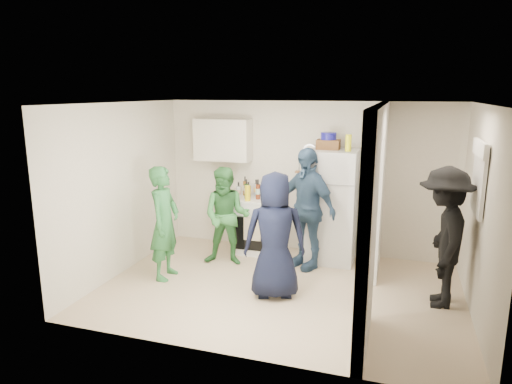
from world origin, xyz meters
TOP-DOWN VIEW (x-y plane):
  - floor at (0.00, 0.00)m, footprint 4.80×4.80m
  - wall_back at (0.00, 1.70)m, footprint 4.80×0.00m
  - wall_front at (0.00, -1.70)m, footprint 4.80×0.00m
  - wall_left at (-2.40, 0.00)m, footprint 0.00×3.40m
  - wall_right at (2.40, 0.00)m, footprint 0.00×3.40m
  - ceiling at (0.00, 0.00)m, footprint 4.80×4.80m
  - partition_pier_back at (1.20, 1.10)m, footprint 0.12×1.20m
  - partition_pier_front at (1.20, -1.10)m, footprint 0.12×1.20m
  - partition_header at (1.20, 0.00)m, footprint 0.12×1.00m
  - stove at (-0.72, 1.37)m, footprint 0.77×0.64m
  - upper_cabinet at (-1.40, 1.52)m, footprint 0.95×0.34m
  - fridge at (0.50, 1.34)m, footprint 0.73×0.71m
  - wicker_basket at (0.40, 1.39)m, footprint 0.35×0.25m
  - blue_bowl at (0.40, 1.39)m, footprint 0.24×0.24m
  - yellow_cup_stack_top at (0.72, 1.24)m, footprint 0.09×0.09m
  - wall_clock at (0.05, 1.68)m, footprint 0.22×0.02m
  - spice_shelf at (0.00, 1.65)m, footprint 0.35×0.08m
  - nook_window at (2.38, 0.20)m, footprint 0.03×0.70m
  - nook_window_frame at (2.36, 0.20)m, footprint 0.04×0.76m
  - nook_valance at (2.34, 0.20)m, footprint 0.04×0.82m
  - yellow_cup_stack_stove at (-0.84, 1.15)m, footprint 0.09×0.09m
  - red_cup at (-0.50, 1.17)m, footprint 0.09×0.09m
  - person_green_left at (-1.68, -0.07)m, footprint 0.42×0.61m
  - person_green_center at (-1.03, 0.69)m, footprint 0.82×0.68m
  - person_denim at (0.16, 0.95)m, footprint 1.16×0.95m
  - person_navy at (-0.01, -0.20)m, footprint 0.94×0.77m
  - person_nook at (2.04, 0.20)m, footprint 0.68×1.16m
  - bottle_a at (-1.01, 1.51)m, footprint 0.06×0.06m
  - bottle_b at (-0.91, 1.30)m, footprint 0.07×0.07m
  - bottle_c at (-0.82, 1.52)m, footprint 0.08×0.08m
  - bottle_d at (-0.71, 1.31)m, footprint 0.07×0.07m
  - bottle_e at (-0.64, 1.57)m, footprint 0.07×0.07m
  - bottle_f at (-0.53, 1.41)m, footprint 0.08×0.08m
  - bottle_g at (-0.47, 1.53)m, footprint 0.06×0.06m
  - bottle_h at (-1.03, 1.24)m, footprint 0.07×0.07m
  - bottle_i at (-0.65, 1.47)m, footprint 0.07×0.07m
  - bottle_j at (-0.43, 1.27)m, footprint 0.08×0.08m
  - bottle_k at (-0.92, 1.43)m, footprint 0.08×0.08m
  - bottle_l at (-0.56, 1.24)m, footprint 0.06×0.06m

SIDE VIEW (x-z plane):
  - floor at x=0.00m, z-range 0.00..0.00m
  - stove at x=-0.72m, z-range 0.00..0.92m
  - person_green_center at x=-1.03m, z-range 0.00..1.53m
  - person_green_left at x=-1.68m, z-range 0.00..1.63m
  - person_navy at x=-0.01m, z-range 0.00..1.66m
  - person_nook at x=2.04m, z-range 0.00..1.77m
  - fridge at x=0.50m, z-range 0.00..1.77m
  - person_denim at x=0.16m, z-range 0.00..1.85m
  - red_cup at x=-0.50m, z-range 0.92..1.04m
  - bottle_k at x=-0.92m, z-range 0.92..1.17m
  - yellow_cup_stack_stove at x=-0.84m, z-range 0.92..1.17m
  - bottle_l at x=-0.56m, z-range 0.92..1.17m
  - bottle_i at x=-0.65m, z-range 0.92..1.19m
  - bottle_h at x=-1.03m, z-range 0.92..1.20m
  - bottle_c at x=-0.82m, z-range 0.92..1.20m
  - bottle_g at x=-0.47m, z-range 0.92..1.21m
  - bottle_e at x=-0.64m, z-range 0.92..1.22m
  - bottle_j at x=-0.43m, z-range 0.92..1.24m
  - bottle_b at x=-0.91m, z-range 0.92..1.24m
  - bottle_a at x=-1.01m, z-range 0.92..1.25m
  - bottle_f at x=-0.53m, z-range 0.92..1.25m
  - bottle_d at x=-0.71m, z-range 0.92..1.25m
  - wall_back at x=0.00m, z-range -1.15..3.65m
  - wall_front at x=0.00m, z-range -1.15..3.65m
  - wall_left at x=-2.40m, z-range -0.45..2.95m
  - wall_right at x=2.40m, z-range -0.45..2.95m
  - partition_pier_back at x=1.20m, z-range 0.00..2.50m
  - partition_pier_front at x=1.20m, z-range 0.00..2.50m
  - spice_shelf at x=0.00m, z-range 1.34..1.36m
  - nook_window at x=2.38m, z-range 1.25..2.05m
  - nook_window_frame at x=2.36m, z-range 1.22..2.08m
  - wall_clock at x=0.05m, z-range 1.59..1.81m
  - wicker_basket at x=0.40m, z-range 1.77..1.92m
  - upper_cabinet at x=-1.40m, z-range 1.50..2.20m
  - yellow_cup_stack_top at x=0.72m, z-range 1.77..2.02m
  - blue_bowl at x=0.40m, z-range 1.92..2.03m
  - nook_valance at x=2.34m, z-range 1.91..2.09m
  - partition_header at x=1.20m, z-range 2.10..2.50m
  - ceiling at x=0.00m, z-range 2.50..2.50m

